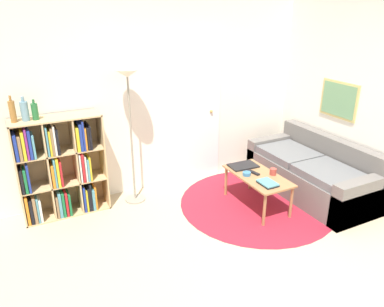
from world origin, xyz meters
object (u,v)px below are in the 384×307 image
bookshelf (59,168)px  bottle_middle (25,111)px  bottle_right (35,111)px  coffee_table (258,179)px  bottle_left (12,111)px  floor_lamp (128,90)px  laptop (243,166)px  couch (314,174)px  cup (273,172)px  bowl (247,174)px

bookshelf → bottle_middle: size_ratio=4.59×
bookshelf → bottle_right: bearing=-177.1°
coffee_table → bottle_left: bottle_left is taller
floor_lamp → bottle_left: floor_lamp is taller
coffee_table → bottle_left: size_ratio=3.15×
coffee_table → laptop: size_ratio=2.47×
couch → bottle_left: (-3.48, 0.95, 1.07)m
bottle_left → floor_lamp: bearing=-3.7°
coffee_table → cup: (0.17, -0.08, 0.09)m
bottle_middle → bottle_right: bottle_middle is taller
floor_lamp → couch: floor_lamp is taller
bookshelf → couch: bearing=-17.2°
coffee_table → couch: bearing=-1.9°
floor_lamp → coffee_table: floor_lamp is taller
bookshelf → bottle_left: size_ratio=4.19×
bottle_middle → bottle_right: size_ratio=1.17×
cup → bottle_right: bottle_right is taller
floor_lamp → bottle_middle: (-1.13, 0.08, -0.12)m
coffee_table → cup: bearing=-24.3°
couch → coffee_table: 0.92m
couch → laptop: size_ratio=4.84×
couch → bottle_right: bottle_right is taller
coffee_table → bottle_right: 2.69m
bowl → couch: bearing=-4.7°
laptop → bottle_left: (-2.55, 0.63, 0.89)m
coffee_table → laptop: laptop is taller
bookshelf → laptop: 2.26m
bookshelf → bottle_right: bottle_right is taller
couch → coffee_table: (-0.91, 0.03, 0.11)m
bottle_left → bowl: bearing=-19.6°
couch → bowl: size_ratio=17.71×
bookshelf → floor_lamp: (0.87, -0.08, 0.85)m
floor_lamp → laptop: (1.30, -0.54, -1.01)m
bookshelf → bottle_right: (-0.16, -0.01, 0.71)m
floor_lamp → laptop: bearing=-22.7°
coffee_table → bottle_right: (-2.35, 0.92, 0.93)m
coffee_table → bowl: bearing=157.5°
laptop → bottle_right: bearing=165.1°
bowl → bottle_right: (-2.22, 0.86, 0.86)m
bookshelf → bottle_right: size_ratio=5.39×
bookshelf → cup: bearing=-23.1°
floor_lamp → cup: (1.48, -0.92, -0.98)m
bookshelf → laptop: size_ratio=3.30×
cup → bottle_middle: 2.93m
floor_lamp → bottle_right: size_ratio=7.55×
couch → bottle_middle: 3.65m
couch → bottle_middle: (-3.36, 0.95, 1.05)m
laptop → bottle_right: (-2.33, 0.62, 0.87)m
bowl → cup: bearing=-23.5°
bottle_middle → bottle_right: bearing=-2.1°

